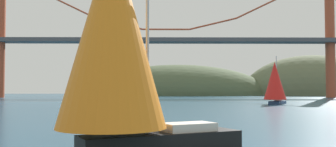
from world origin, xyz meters
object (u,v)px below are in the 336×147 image
Objects in this scene: sailboat_blue_spinnaker at (109,78)px; sailboat_teal_sail at (141,76)px; sailboat_red_spinnaker at (275,82)px; sailboat_orange_sail at (116,37)px.

sailboat_blue_spinnaker is 7.04m from sailboat_teal_sail.
sailboat_teal_sail is at bearing 176.03° from sailboat_red_spinnaker.
sailboat_teal_sail is 22.88m from sailboat_red_spinnaker.
sailboat_teal_sail is (5.00, 4.94, 0.36)m from sailboat_blue_spinnaker.
sailboat_orange_sail is 1.26× the size of sailboat_red_spinnaker.
sailboat_teal_sail reaches higher than sailboat_red_spinnaker.
sailboat_blue_spinnaker is 28.01m from sailboat_red_spinnaker.
sailboat_blue_spinnaker reaches higher than sailboat_red_spinnaker.
sailboat_orange_sail reaches higher than sailboat_blue_spinnaker.
sailboat_orange_sail is at bearing -81.39° from sailboat_blue_spinnaker.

